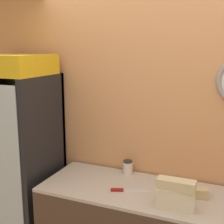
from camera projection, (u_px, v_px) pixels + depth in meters
name	position (u px, v px, depth m)	size (l,w,h in m)	color
wall_back	(174.00, 130.00, 2.70)	(5.20, 0.10, 2.70)	tan
beverage_cooler	(21.00, 150.00, 3.01)	(0.67, 0.64, 1.99)	black
sandwich_stack_bottom	(175.00, 204.00, 2.21)	(0.28, 0.12, 0.07)	beige
sandwich_stack_middle	(176.00, 194.00, 2.20)	(0.28, 0.12, 0.07)	beige
sandwich_stack_top	(176.00, 185.00, 2.18)	(0.27, 0.10, 0.07)	beige
sandwich_flat_left	(190.00, 192.00, 2.39)	(0.28, 0.15, 0.07)	tan
chefs_knife	(125.00, 190.00, 2.48)	(0.31, 0.15, 0.02)	silver
condiment_jar	(128.00, 167.00, 2.82)	(0.09, 0.09, 0.12)	silver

